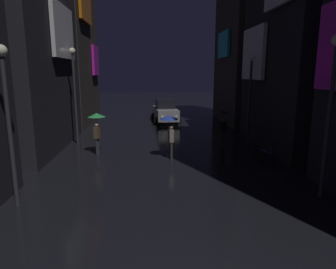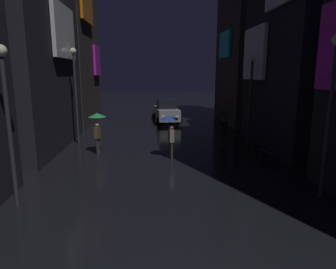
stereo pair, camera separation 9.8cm
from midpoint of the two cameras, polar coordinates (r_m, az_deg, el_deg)
name	(u,v)px [view 2 (the right image)]	position (r m, az deg, el deg)	size (l,w,h in m)	color
building_left_far	(65,42)	(26.40, -18.87, 16.32)	(4.25, 8.14, 13.04)	#2D2826
building_right_mid	(304,36)	(18.23, 24.66, 16.62)	(4.25, 7.59, 12.03)	black
building_right_far	(252,16)	(26.74, 15.74, 20.98)	(4.25, 7.37, 17.24)	#33302D
pedestrian_far_right_black	(222,118)	(16.76, 10.48, 3.06)	(0.90, 0.90, 2.12)	#38332D
pedestrian_midstreet_left_blue	(170,125)	(14.42, 0.54, 1.87)	(0.90, 0.90, 2.12)	#38332D
pedestrian_midstreet_centre_green	(97,122)	(15.66, -13.16, 2.34)	(0.90, 0.90, 2.12)	#2D2D38
bicycle_parked_at_storefront	(265,155)	(14.71, 18.21, -3.65)	(0.38, 1.80, 0.96)	black
car_distant	(166,111)	(25.25, -0.21, 4.42)	(2.52, 4.27, 1.92)	#99999E
streetlamp_right_near	(331,99)	(10.87, 28.86, 6.03)	(0.36, 0.36, 5.30)	#2D2D33
streetlamp_left_near	(7,107)	(10.14, -28.11, 4.64)	(0.36, 0.36, 4.93)	#2D2D33
streetlamp_right_far	(251,89)	(17.84, 15.68, 8.40)	(0.36, 0.36, 5.13)	#2D2D33
streetlamp_left_far	(75,85)	(18.09, -17.11, 8.99)	(0.36, 0.36, 5.49)	#2D2D33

